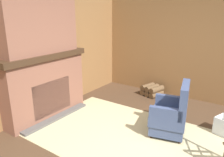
# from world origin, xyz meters

# --- Properties ---
(wood_panel_wall_left) EXTENTS (0.06, 5.99, 2.59)m
(wood_panel_wall_left) POSITION_xyz_m (-2.73, 0.00, 1.30)
(wood_panel_wall_left) COLOR olive
(wood_panel_wall_left) RESTS_ON ground
(wood_panel_wall_back) EXTENTS (5.99, 0.09, 2.59)m
(wood_panel_wall_back) POSITION_xyz_m (0.03, 2.73, 1.30)
(wood_panel_wall_back) COLOR olive
(wood_panel_wall_back) RESTS_ON ground
(fireplace_hearth) EXTENTS (0.60, 1.90, 1.35)m
(fireplace_hearth) POSITION_xyz_m (-2.49, 0.00, 0.67)
(fireplace_hearth) COLOR brown
(fireplace_hearth) RESTS_ON ground
(chimney_breast) EXTENTS (0.34, 1.58, 1.23)m
(chimney_breast) POSITION_xyz_m (-2.50, 0.00, 1.96)
(chimney_breast) COLOR brown
(chimney_breast) RESTS_ON fireplace_hearth
(area_rug) EXTENTS (3.79, 2.17, 0.01)m
(area_rug) POSITION_xyz_m (-0.50, 0.25, 0.01)
(area_rug) COLOR #C6B789
(area_rug) RESTS_ON ground
(armchair) EXTENTS (0.74, 0.81, 0.97)m
(armchair) POSITION_xyz_m (-0.11, 0.78, 0.36)
(armchair) COLOR #3D4C75
(armchair) RESTS_ON ground
(firewood_stack) EXTENTS (0.56, 0.55, 0.28)m
(firewood_stack) POSITION_xyz_m (-1.18, 2.35, 0.14)
(firewood_stack) COLOR brown
(firewood_stack) RESTS_ON ground
(oil_lamp_vase) EXTENTS (0.11, 0.11, 0.28)m
(oil_lamp_vase) POSITION_xyz_m (-2.54, -0.35, 1.44)
(oil_lamp_vase) COLOR silver
(oil_lamp_vase) RESTS_ON fireplace_hearth
(storage_case) EXTENTS (0.13, 0.28, 0.16)m
(storage_case) POSITION_xyz_m (-2.54, 0.22, 1.42)
(storage_case) COLOR black
(storage_case) RESTS_ON fireplace_hearth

